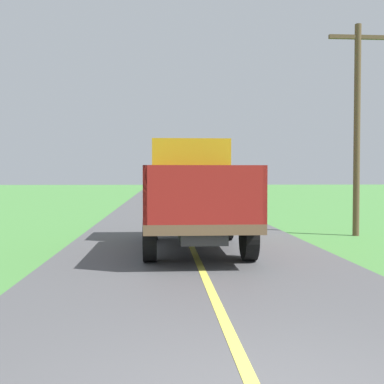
{
  "coord_description": "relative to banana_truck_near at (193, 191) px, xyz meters",
  "views": [
    {
      "loc": [
        -0.79,
        -3.41,
        1.88
      ],
      "look_at": [
        0.16,
        10.91,
        1.4
      ],
      "focal_mm": 44.83,
      "sensor_mm": 36.0,
      "label": 1
    }
  ],
  "objects": [
    {
      "name": "banana_truck_near",
      "position": [
        0.0,
        0.0,
        0.0
      ],
      "size": [
        2.38,
        5.82,
        2.8
      ],
      "color": "#2D2D30",
      "rests_on": "road_surface"
    },
    {
      "name": "utility_pole_roadside",
      "position": [
        5.3,
        2.22,
        2.09
      ],
      "size": [
        1.85,
        0.2,
        6.6
      ],
      "color": "brown",
      "rests_on": "ground"
    }
  ]
}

